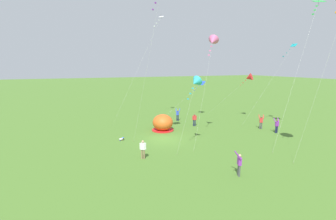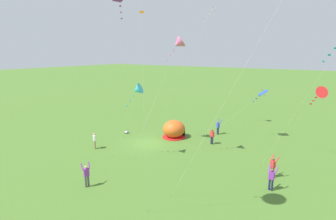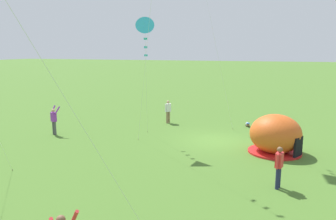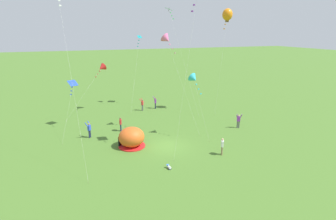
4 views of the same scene
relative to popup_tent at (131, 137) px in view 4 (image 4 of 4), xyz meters
The scene contains 16 objects.
ground_plane 3.80m from the popup_tent, 20.06° to the right, with size 300.00×300.00×0.00m, color #477028.
popup_tent is the anchor object (origin of this frame).
toddler_crawling 6.13m from the popup_tent, 70.50° to the right, with size 0.33×0.55×0.32m.
person_watching_sky 12.96m from the popup_tent, 70.18° to the left, with size 0.67×0.72×1.89m.
person_near_tent 9.29m from the popup_tent, 32.30° to the right, with size 0.39×0.53×1.72m.
person_arms_raised 5.61m from the popup_tent, 134.94° to the left, with size 0.67×0.72×1.89m.
person_with_toddler 13.72m from the popup_tent, ahead, with size 0.72×0.62×1.89m.
person_strolling 4.81m from the popup_tent, 93.11° to the left, with size 0.33×0.57×1.72m.
person_flying_kite 14.17m from the popup_tent, 62.36° to the left, with size 0.52×0.67×1.89m.
kite_blue 10.95m from the popup_tent, 121.40° to the left, with size 2.37×6.46×5.94m.
kite_cyan 9.22m from the popup_tent, ahead, with size 1.66×3.10×7.27m.
kite_orange 21.69m from the popup_tent, 26.75° to the left, with size 2.63×2.03×14.59m.
kite_green 21.13m from the popup_tent, 55.38° to the left, with size 2.74×7.60×15.15m.
kite_pink 11.65m from the popup_tent, 34.87° to the left, with size 3.63×4.44×11.41m.
kite_red 15.53m from the popup_tent, 93.83° to the left, with size 6.41×4.29×7.12m.
kite_teal 18.66m from the popup_tent, 72.06° to the left, with size 3.33×5.29×11.02m.
Camera 4 is at (-8.61, -23.77, 11.65)m, focal length 28.00 mm.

